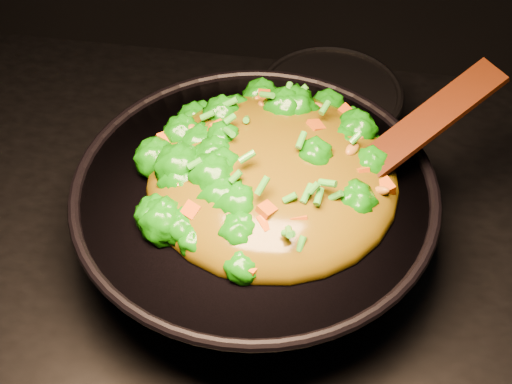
# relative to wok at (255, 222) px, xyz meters

# --- Properties ---
(wok) EXTENTS (0.56, 0.56, 0.12)m
(wok) POSITION_rel_wok_xyz_m (0.00, 0.00, 0.00)
(wok) COLOR black
(wok) RESTS_ON stovetop
(stir_fry) EXTENTS (0.39, 0.39, 0.10)m
(stir_fry) POSITION_rel_wok_xyz_m (0.02, 0.01, 0.11)
(stir_fry) COLOR #157908
(stir_fry) RESTS_ON wok
(spatula) EXTENTS (0.23, 0.20, 0.11)m
(spatula) POSITION_rel_wok_xyz_m (0.16, 0.05, 0.11)
(spatula) COLOR #3D1005
(spatula) RESTS_ON wok
(back_pot) EXTENTS (0.23, 0.23, 0.11)m
(back_pot) POSITION_rel_wok_xyz_m (0.07, 0.20, -0.00)
(back_pot) COLOR black
(back_pot) RESTS_ON stovetop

